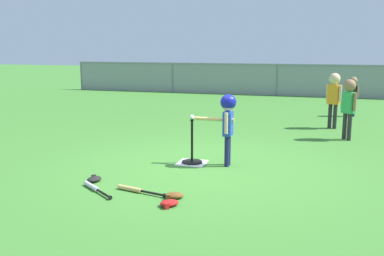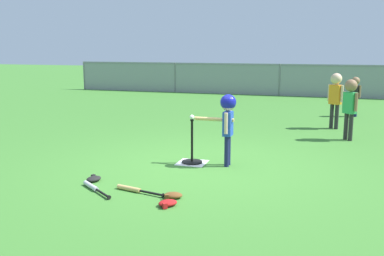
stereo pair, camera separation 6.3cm
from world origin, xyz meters
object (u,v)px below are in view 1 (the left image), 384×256
(batter_child, at_px, (227,115))
(fielder_near_right, at_px, (353,91))
(baseball_on_tee, at_px, (192,117))
(fielder_deep_left, at_px, (334,93))
(glove_by_plate, at_px, (94,179))
(batting_tee, at_px, (192,156))
(spare_bat_silver, at_px, (94,188))
(glove_near_bats, at_px, (174,195))
(glove_tossed_aside, at_px, (169,203))
(spare_bat_wood, at_px, (134,190))
(fielder_near_left, at_px, (349,101))

(batter_child, distance_m, fielder_near_right, 5.95)
(baseball_on_tee, bearing_deg, fielder_deep_left, 60.15)
(glove_by_plate, bearing_deg, baseball_on_tee, 53.16)
(batting_tee, relative_size, spare_bat_silver, 1.12)
(glove_near_bats, relative_size, glove_tossed_aside, 0.93)
(glove_by_plate, bearing_deg, spare_bat_wood, -18.77)
(spare_bat_silver, height_order, glove_tossed_aside, glove_tossed_aside)
(fielder_near_left, bearing_deg, batter_child, -125.99)
(fielder_deep_left, xyz_separation_m, glove_near_bats, (-1.84, -5.28, -0.74))
(batting_tee, relative_size, glove_by_plate, 2.69)
(fielder_deep_left, bearing_deg, batting_tee, -119.85)
(batter_child, distance_m, glove_by_plate, 2.14)
(baseball_on_tee, height_order, fielder_near_right, fielder_near_right)
(fielder_near_right, height_order, glove_near_bats, fielder_near_right)
(fielder_deep_left, height_order, spare_bat_silver, fielder_deep_left)
(fielder_near_left, bearing_deg, glove_by_plate, -131.34)
(batting_tee, height_order, batter_child, batter_child)
(batting_tee, distance_m, glove_near_bats, 1.64)
(fielder_near_right, relative_size, spare_bat_wood, 1.48)
(batting_tee, distance_m, fielder_near_left, 3.49)
(glove_tossed_aside, bearing_deg, glove_by_plate, 155.59)
(fielder_near_right, bearing_deg, baseball_on_tee, -114.95)
(fielder_near_right, distance_m, spare_bat_silver, 7.99)
(glove_tossed_aside, bearing_deg, spare_bat_silver, 166.68)
(batting_tee, distance_m, spare_bat_wood, 1.56)
(fielder_near_right, height_order, spare_bat_wood, fielder_near_right)
(baseball_on_tee, distance_m, glove_by_plate, 1.76)
(batting_tee, relative_size, batter_child, 0.63)
(batter_child, bearing_deg, glove_by_plate, -139.57)
(batter_child, bearing_deg, baseball_on_tee, 179.89)
(spare_bat_silver, bearing_deg, glove_near_bats, 0.31)
(glove_near_bats, bearing_deg, batter_child, 79.93)
(batting_tee, bearing_deg, spare_bat_wood, -100.46)
(batting_tee, xyz_separation_m, glove_near_bats, (0.27, -1.61, -0.07))
(fielder_near_right, bearing_deg, glove_near_bats, -107.96)
(batting_tee, height_order, spare_bat_wood, batting_tee)
(fielder_near_right, relative_size, spare_bat_silver, 1.68)
(batting_tee, distance_m, batter_child, 0.86)
(batting_tee, distance_m, glove_by_plate, 1.63)
(fielder_near_left, bearing_deg, baseball_on_tee, -133.47)
(baseball_on_tee, relative_size, spare_bat_wood, 0.11)
(fielder_deep_left, bearing_deg, batter_child, -112.95)
(fielder_deep_left, relative_size, spare_bat_wood, 1.76)
(batter_child, relative_size, fielder_near_right, 1.07)
(spare_bat_wood, relative_size, glove_near_bats, 2.75)
(fielder_near_right, height_order, glove_by_plate, fielder_near_right)
(fielder_near_right, xyz_separation_m, glove_tossed_aside, (-2.30, -7.46, -0.62))
(batting_tee, relative_size, fielder_deep_left, 0.56)
(baseball_on_tee, xyz_separation_m, spare_bat_silver, (-0.80, -1.62, -0.69))
(spare_bat_wood, bearing_deg, glove_tossed_aside, -30.52)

